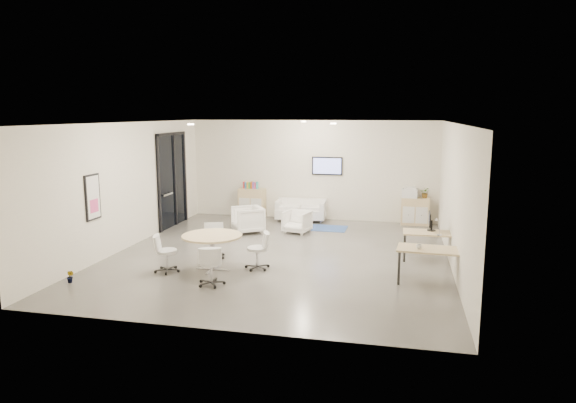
# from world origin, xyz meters

# --- Properties ---
(room_shell) EXTENTS (9.60, 10.60, 4.80)m
(room_shell) POSITION_xyz_m (0.00, 0.00, 1.60)
(room_shell) COLOR #4D4A46
(room_shell) RESTS_ON ground
(glass_door) EXTENTS (0.09, 1.90, 2.85)m
(glass_door) POSITION_xyz_m (-3.95, 2.51, 1.50)
(glass_door) COLOR black
(glass_door) RESTS_ON room_shell
(artwork) EXTENTS (0.05, 0.54, 1.04)m
(artwork) POSITION_xyz_m (-3.97, -1.60, 1.55)
(artwork) COLOR black
(artwork) RESTS_ON room_shell
(wall_tv) EXTENTS (0.98, 0.06, 0.58)m
(wall_tv) POSITION_xyz_m (0.50, 4.46, 1.75)
(wall_tv) COLOR black
(wall_tv) RESTS_ON room_shell
(ceiling_spots) EXTENTS (3.14, 4.14, 0.03)m
(ceiling_spots) POSITION_xyz_m (-0.20, 0.83, 3.18)
(ceiling_spots) COLOR #FFEAC6
(ceiling_spots) RESTS_ON room_shell
(sideboard_left) EXTENTS (0.86, 0.45, 0.97)m
(sideboard_left) POSITION_xyz_m (-1.96, 4.25, 0.48)
(sideboard_left) COLOR tan
(sideboard_left) RESTS_ON room_shell
(sideboard_right) EXTENTS (0.85, 0.41, 0.85)m
(sideboard_right) POSITION_xyz_m (3.29, 4.27, 0.42)
(sideboard_right) COLOR tan
(sideboard_right) RESTS_ON room_shell
(books) EXTENTS (0.50, 0.14, 0.22)m
(books) POSITION_xyz_m (-2.00, 4.26, 1.08)
(books) COLOR red
(books) RESTS_ON sideboard_left
(printer) EXTENTS (0.49, 0.42, 0.33)m
(printer) POSITION_xyz_m (3.11, 4.27, 1.00)
(printer) COLOR white
(printer) RESTS_ON sideboard_right
(loveseat) EXTENTS (1.61, 0.86, 0.59)m
(loveseat) POSITION_xyz_m (-0.28, 4.10, 0.32)
(loveseat) COLOR white
(loveseat) RESTS_ON room_shell
(blue_rug) EXTENTS (1.37, 0.93, 0.01)m
(blue_rug) POSITION_xyz_m (0.62, 3.15, 0.01)
(blue_rug) COLOR #2F4D90
(blue_rug) RESTS_ON room_shell
(armchair_left) EXTENTS (1.08, 1.10, 0.84)m
(armchair_left) POSITION_xyz_m (-1.46, 2.12, 0.42)
(armchair_left) COLOR white
(armchair_left) RESTS_ON room_shell
(armchair_right) EXTENTS (0.82, 0.79, 0.71)m
(armchair_right) POSITION_xyz_m (-0.06, 2.40, 0.36)
(armchair_right) COLOR white
(armchair_right) RESTS_ON room_shell
(desk_rear) EXTENTS (1.31, 0.67, 0.68)m
(desk_rear) POSITION_xyz_m (3.58, 0.34, 0.61)
(desk_rear) COLOR tan
(desk_rear) RESTS_ON room_shell
(desk_front) EXTENTS (1.41, 0.77, 0.71)m
(desk_front) POSITION_xyz_m (3.49, -1.33, 0.64)
(desk_front) COLOR tan
(desk_front) RESTS_ON room_shell
(monitor) EXTENTS (0.20, 0.50, 0.44)m
(monitor) POSITION_xyz_m (3.53, 0.49, 0.91)
(monitor) COLOR black
(monitor) RESTS_ON desk_rear
(round_table) EXTENTS (1.32, 1.32, 0.80)m
(round_table) POSITION_xyz_m (-1.17, -1.51, 0.72)
(round_table) COLOR tan
(round_table) RESTS_ON room_shell
(meeting_chairs) EXTENTS (2.60, 2.60, 0.82)m
(meeting_chairs) POSITION_xyz_m (-1.17, -1.51, 0.41)
(meeting_chairs) COLOR white
(meeting_chairs) RESTS_ON room_shell
(plant_cabinet) EXTENTS (0.38, 0.40, 0.25)m
(plant_cabinet) POSITION_xyz_m (3.57, 4.27, 0.98)
(plant_cabinet) COLOR #3F7F3F
(plant_cabinet) RESTS_ON sideboard_right
(plant_floor) EXTENTS (0.15, 0.27, 0.12)m
(plant_floor) POSITION_xyz_m (-3.70, -2.96, 0.06)
(plant_floor) COLOR #3F7F3F
(plant_floor) RESTS_ON room_shell
(cup) EXTENTS (0.13, 0.11, 0.11)m
(cup) POSITION_xyz_m (3.24, -1.40, 0.77)
(cup) COLOR white
(cup) RESTS_ON desk_front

